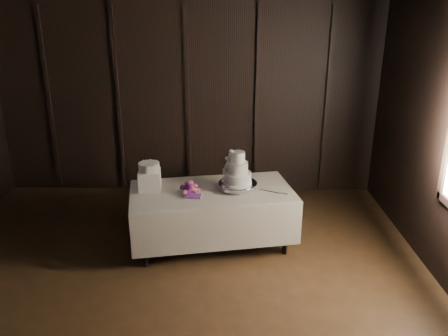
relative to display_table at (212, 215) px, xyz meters
The scene contains 8 objects.
room 2.00m from the display_table, 105.87° to the right, with size 6.08×7.08×3.08m.
display_table is the anchor object (origin of this frame).
cake_stand 0.50m from the display_table, ahead, with size 0.48×0.48×0.09m, color silver.
wedding_cake 0.66m from the display_table, ahead, with size 0.39×0.33×0.40m.
bouquet 0.50m from the display_table, 157.92° to the right, with size 0.30×0.40×0.19m, color #D34D79, non-canonical shape.
box_pedestal 0.89m from the display_table, behind, with size 0.26×0.26×0.25m, color white.
small_cake 1.00m from the display_table, behind, with size 0.25×0.25×0.10m, color white.
cake_knife 0.79m from the display_table, ahead, with size 0.37×0.02×0.01m, color silver.
Camera 1 is at (0.69, -3.35, 2.83)m, focal length 35.00 mm.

